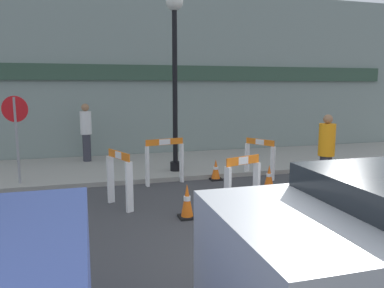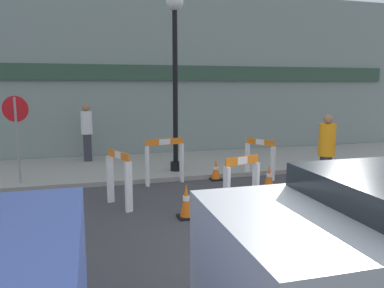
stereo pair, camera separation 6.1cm
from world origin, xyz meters
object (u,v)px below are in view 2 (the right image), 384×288
Objects in this scene: streetlamp_post at (175,58)px; stop_sign at (16,125)px; person_worker at (326,151)px; person_pedestrian at (87,130)px.

streetlamp_post reaches higher than stop_sign.
streetlamp_post reaches higher than person_worker.
streetlamp_post is 3.64m from person_pedestrian.
streetlamp_post reaches higher than person_pedestrian.
person_worker is 1.01× the size of person_pedestrian.
person_pedestrian reaches higher than person_worker.
person_pedestrian is at bearing 138.99° from streetlamp_post.
person_pedestrian is (-2.28, 1.99, -2.02)m from streetlamp_post.
person_worker is 6.85m from person_pedestrian.
streetlamp_post is 4.15m from stop_sign.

